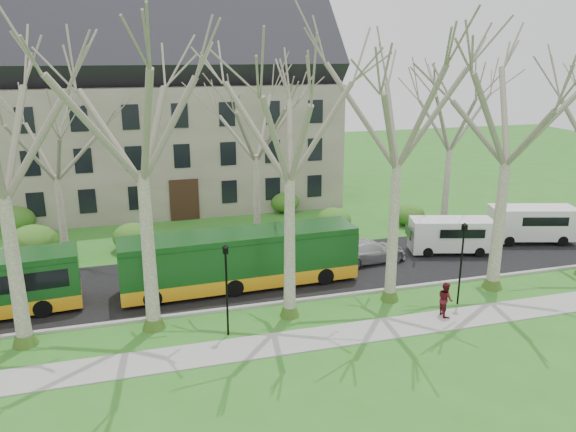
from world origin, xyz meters
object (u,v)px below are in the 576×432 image
at_px(sedan, 368,251).
at_px(van_a, 451,236).
at_px(van_b, 532,225).
at_px(pedestrian_b, 445,299).
at_px(bus_follow, 241,259).

relative_size(sedan, van_a, 0.95).
xyz_separation_m(sedan, van_a, (5.75, 0.05, 0.41)).
bearing_deg(sedan, van_b, -94.63).
bearing_deg(van_a, pedestrian_b, -107.47).
height_order(van_a, van_b, van_b).
distance_m(bus_follow, pedestrian_b, 10.94).
bearing_deg(bus_follow, van_a, 4.43).
bearing_deg(pedestrian_b, van_b, -49.86).
xyz_separation_m(van_b, pedestrian_b, (-11.49, -8.26, -0.35)).
bearing_deg(sedan, pedestrian_b, 178.14).
height_order(sedan, pedestrian_b, pedestrian_b).
bearing_deg(pedestrian_b, van_a, -28.43).
bearing_deg(van_b, bus_follow, -158.99).
distance_m(bus_follow, van_b, 20.52).
bearing_deg(bus_follow, pedestrian_b, -37.10).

